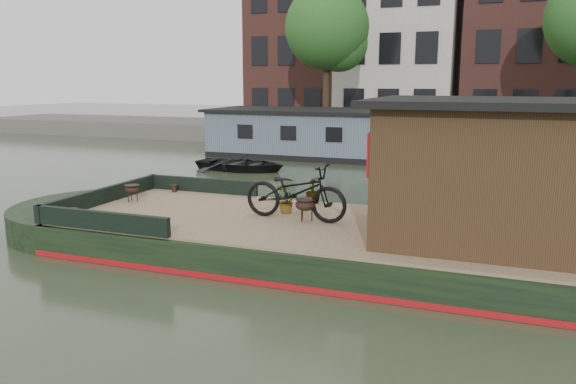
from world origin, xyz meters
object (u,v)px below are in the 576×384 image
(brazier_front, at_px, (305,210))
(brazier_rear, at_px, (132,193))
(cabin, at_px, (487,169))
(dinghy, at_px, (241,160))
(bicycle, at_px, (296,192))

(brazier_front, bearing_deg, brazier_rear, 175.87)
(brazier_front, height_order, brazier_rear, brazier_front)
(brazier_front, bearing_deg, cabin, -0.99)
(cabin, bearing_deg, brazier_rear, 177.24)
(cabin, xyz_separation_m, dinghy, (-9.03, 9.11, -1.51))
(dinghy, bearing_deg, brazier_rear, -167.07)
(brazier_front, relative_size, dinghy, 0.12)
(brazier_front, height_order, dinghy, brazier_front)
(cabin, distance_m, bicycle, 3.61)
(brazier_front, bearing_deg, bicycle, 168.01)
(cabin, bearing_deg, brazier_front, 179.01)
(brazier_rear, xyz_separation_m, dinghy, (-1.42, 8.74, -0.47))
(brazier_front, xyz_separation_m, brazier_rear, (-4.29, 0.31, -0.03))
(brazier_front, distance_m, dinghy, 10.71)
(cabin, height_order, brazier_rear, cabin)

